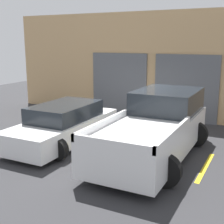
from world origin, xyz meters
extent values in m
plane|color=#2D2D30|center=(0.00, 0.00, 0.00)|extent=(28.00, 28.00, 0.00)
cube|color=tan|center=(0.00, 3.30, 2.26)|extent=(14.37, 0.60, 4.53)
cube|color=#595B60|center=(-1.72, 2.96, 1.39)|extent=(2.64, 0.08, 2.77)
cube|color=#595B60|center=(1.32, 2.96, 1.39)|extent=(2.64, 0.08, 2.77)
cube|color=white|center=(1.52, -1.66, 0.66)|extent=(1.99, 5.17, 0.88)
cube|color=#1E2328|center=(1.52, -0.24, 1.44)|extent=(1.83, 2.33, 0.69)
cube|color=white|center=(0.57, -2.83, 1.19)|extent=(0.08, 2.85, 0.18)
cube|color=white|center=(2.48, -2.83, 1.19)|extent=(0.08, 2.85, 0.18)
cube|color=white|center=(1.52, -4.21, 1.19)|extent=(1.99, 0.08, 0.18)
cylinder|color=black|center=(0.64, -0.06, 0.40)|extent=(0.80, 0.22, 0.80)
cylinder|color=black|center=(2.41, -0.06, 0.40)|extent=(0.80, 0.22, 0.80)
cylinder|color=black|center=(0.64, -3.27, 0.40)|extent=(0.80, 0.22, 0.80)
cylinder|color=black|center=(2.41, -3.27, 0.40)|extent=(0.80, 0.22, 0.80)
cube|color=white|center=(-1.52, -1.66, 0.47)|extent=(1.71, 4.43, 0.65)
cube|color=#1E2328|center=(-1.52, -1.55, 1.04)|extent=(1.51, 2.44, 0.50)
cylinder|color=black|center=(-2.27, -0.29, 0.33)|extent=(0.65, 0.22, 0.65)
cylinder|color=black|center=(-0.78, -0.29, 0.33)|extent=(0.65, 0.22, 0.65)
cylinder|color=black|center=(-2.27, -3.04, 0.33)|extent=(0.65, 0.22, 0.65)
cylinder|color=black|center=(-0.78, -3.04, 0.33)|extent=(0.65, 0.22, 0.65)
cube|color=gold|center=(-3.05, -1.66, 0.00)|extent=(0.12, 2.20, 0.01)
cube|color=gold|center=(0.00, -1.66, 0.00)|extent=(0.12, 2.20, 0.01)
cube|color=gold|center=(3.05, -1.66, 0.00)|extent=(0.12, 2.20, 0.01)
camera|label=1|loc=(4.33, -9.75, 3.29)|focal=50.00mm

